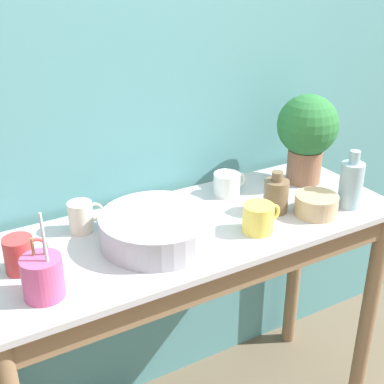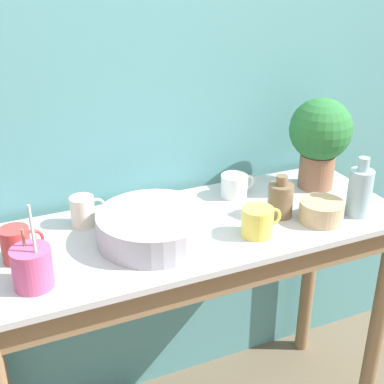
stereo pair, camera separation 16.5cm
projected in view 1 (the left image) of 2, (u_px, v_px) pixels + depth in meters
name	position (u px, v px, depth m)	size (l,w,h in m)	color
wall_back	(145.00, 107.00, 1.82)	(6.00, 0.05, 2.40)	teal
counter_table	(195.00, 282.00, 1.77)	(1.40, 0.53, 0.89)	#846647
potted_plant	(307.00, 131.00, 1.94)	(0.22, 0.22, 0.33)	#8C5B42
bowl_wash_large	(157.00, 228.00, 1.60)	(0.35, 0.35, 0.09)	#A8A8B2
bottle_tall	(351.00, 184.00, 1.79)	(0.08, 0.08, 0.20)	#93B2BC
bottle_short	(276.00, 195.00, 1.77)	(0.08, 0.08, 0.14)	brown
mug_white	(227.00, 184.00, 1.90)	(0.13, 0.09, 0.08)	white
mug_yellow	(259.00, 218.00, 1.66)	(0.13, 0.10, 0.09)	#E5CC4C
mug_red	(20.00, 254.00, 1.45)	(0.12, 0.08, 0.10)	#C63838
mug_cream	(82.00, 216.00, 1.66)	(0.11, 0.08, 0.10)	beige
bowl_small_tan	(316.00, 205.00, 1.76)	(0.14, 0.14, 0.07)	tan
utensil_cup	(43.00, 277.00, 1.34)	(0.11, 0.11, 0.24)	#CC4C7F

